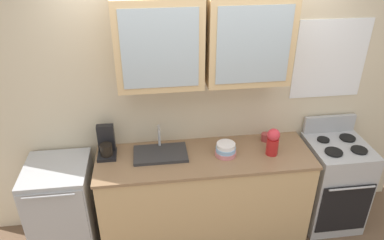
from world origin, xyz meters
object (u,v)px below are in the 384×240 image
sink_faucet (160,153)px  coffee_maker (106,145)px  stove_range (332,183)px  cup_near_sink (265,137)px  dishwasher (63,208)px  vase (273,141)px  bowl_stack (226,150)px

sink_faucet → coffee_maker: 0.50m
stove_range → cup_near_sink: stove_range is taller
cup_near_sink → dishwasher: 2.05m
sink_faucet → vase: (1.03, -0.12, 0.12)m
vase → dishwasher: 2.06m
vase → cup_near_sink: vase is taller
bowl_stack → vase: (0.43, -0.04, 0.08)m
stove_range → bowl_stack: size_ratio=5.63×
dishwasher → bowl_stack: bearing=-0.1°
dishwasher → sink_faucet: bearing=4.6°
vase → dishwasher: vase is taller
stove_range → cup_near_sink: 0.87m
vase → dishwasher: size_ratio=0.29×
stove_range → sink_faucet: (-1.74, 0.07, 0.48)m
sink_faucet → coffee_maker: size_ratio=1.70×
sink_faucet → cup_near_sink: sink_faucet is taller
bowl_stack → cup_near_sink: bearing=23.6°
stove_range → vase: (-0.71, -0.05, 0.59)m
stove_range → cup_near_sink: (-0.70, 0.19, 0.50)m
stove_range → dishwasher: 2.68m
stove_range → bowl_stack: bearing=-179.7°
cup_near_sink → coffee_maker: (-1.53, -0.04, 0.07)m
sink_faucet → bowl_stack: 0.61m
stove_range → coffee_maker: (-2.22, 0.14, 0.56)m
cup_near_sink → dishwasher: cup_near_sink is taller
cup_near_sink → vase: bearing=-93.5°
bowl_stack → cup_near_sink: bowl_stack is taller
stove_range → vase: 0.93m
cup_near_sink → coffee_maker: 1.53m
dishwasher → coffee_maker: coffee_maker is taller
coffee_maker → dishwasher: bearing=-161.8°
stove_range → cup_near_sink: size_ratio=9.78×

